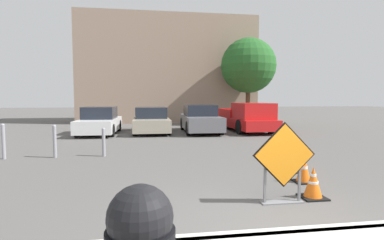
# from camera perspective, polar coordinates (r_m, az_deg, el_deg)

# --- Properties ---
(ground_plane) EXTENTS (96.00, 96.00, 0.00)m
(ground_plane) POSITION_cam_1_polar(r_m,az_deg,el_deg) (13.87, -0.70, -3.60)
(ground_plane) COLOR #565451
(curb_lip) EXTENTS (24.15, 0.20, 0.14)m
(curb_lip) POSITION_cam_1_polar(r_m,az_deg,el_deg) (4.46, 18.29, -20.09)
(curb_lip) COLOR beige
(curb_lip) RESTS_ON ground_plane
(road_closed_sign) EXTENTS (1.16, 0.20, 1.47)m
(road_closed_sign) POSITION_cam_1_polar(r_m,az_deg,el_deg) (5.60, 17.10, -7.45)
(road_closed_sign) COLOR black
(road_closed_sign) RESTS_ON ground_plane
(traffic_cone_nearest) EXTENTS (0.45, 0.45, 0.60)m
(traffic_cone_nearest) POSITION_cam_1_polar(r_m,az_deg,el_deg) (6.21, 22.07, -11.06)
(traffic_cone_nearest) COLOR black
(traffic_cone_nearest) RESTS_ON ground_plane
(traffic_cone_second) EXTENTS (0.42, 0.42, 0.67)m
(traffic_cone_second) POSITION_cam_1_polar(r_m,az_deg,el_deg) (7.23, 20.48, -8.54)
(traffic_cone_second) COLOR black
(traffic_cone_second) RESTS_ON ground_plane
(traffic_cone_third) EXTENTS (0.52, 0.52, 0.66)m
(traffic_cone_third) POSITION_cam_1_polar(r_m,az_deg,el_deg) (8.19, 18.78, -7.07)
(traffic_cone_third) COLOR black
(traffic_cone_third) RESTS_ON ground_plane
(traffic_cone_fourth) EXTENTS (0.45, 0.45, 0.82)m
(traffic_cone_fourth) POSITION_cam_1_polar(r_m,az_deg,el_deg) (9.19, 17.76, -5.29)
(traffic_cone_fourth) COLOR black
(traffic_cone_fourth) RESTS_ON ground_plane
(traffic_cone_fifth) EXTENTS (0.39, 0.39, 0.66)m
(traffic_cone_fifth) POSITION_cam_1_polar(r_m,az_deg,el_deg) (10.26, 17.21, -4.75)
(traffic_cone_fifth) COLOR black
(traffic_cone_fifth) RESTS_ON ground_plane
(parked_car_nearest) EXTENTS (1.97, 4.18, 1.43)m
(parked_car_nearest) POSITION_cam_1_polar(r_m,az_deg,el_deg) (16.44, -17.17, -0.28)
(parked_car_nearest) COLOR white
(parked_car_nearest) RESTS_ON ground_plane
(parked_car_second) EXTENTS (1.95, 4.12, 1.39)m
(parked_car_second) POSITION_cam_1_polar(r_m,az_deg,el_deg) (16.46, -7.79, -0.17)
(parked_car_second) COLOR #A39984
(parked_car_second) RESTS_ON ground_plane
(parked_car_third) EXTENTS (1.93, 4.41, 1.51)m
(parked_car_third) POSITION_cam_1_polar(r_m,az_deg,el_deg) (16.49, 1.58, 0.10)
(parked_car_third) COLOR slate
(parked_car_third) RESTS_ON ground_plane
(pickup_truck) EXTENTS (2.18, 5.44, 1.61)m
(pickup_truck) POSITION_cam_1_polar(r_m,az_deg,el_deg) (17.20, 10.45, 0.30)
(pickup_truck) COLOR red
(pickup_truck) RESTS_ON ground_plane
(bollard_nearest) EXTENTS (0.12, 0.12, 0.94)m
(bollard_nearest) POSITION_cam_1_polar(r_m,az_deg,el_deg) (10.11, -16.48, -3.88)
(bollard_nearest) COLOR gray
(bollard_nearest) RESTS_ON ground_plane
(bollard_second) EXTENTS (0.12, 0.12, 1.05)m
(bollard_second) POSITION_cam_1_polar(r_m,az_deg,el_deg) (10.41, -24.69, -3.54)
(bollard_second) COLOR gray
(bollard_second) RESTS_ON ground_plane
(bollard_third) EXTENTS (0.12, 0.12, 1.11)m
(bollard_third) POSITION_cam_1_polar(r_m,az_deg,el_deg) (10.92, -32.27, -3.31)
(bollard_third) COLOR gray
(bollard_third) RESTS_ON ground_plane
(building_facade_backdrop) EXTENTS (13.59, 5.00, 8.16)m
(building_facade_backdrop) POSITION_cam_1_polar(r_m,az_deg,el_deg) (24.83, -4.67, 9.29)
(building_facade_backdrop) COLOR gray
(building_facade_backdrop) RESTS_ON ground_plane
(street_tree_behind_lot) EXTENTS (3.86, 3.86, 6.09)m
(street_tree_behind_lot) POSITION_cam_1_polar(r_m,az_deg,el_deg) (21.77, 10.69, 10.12)
(street_tree_behind_lot) COLOR #513823
(street_tree_behind_lot) RESTS_ON ground_plane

